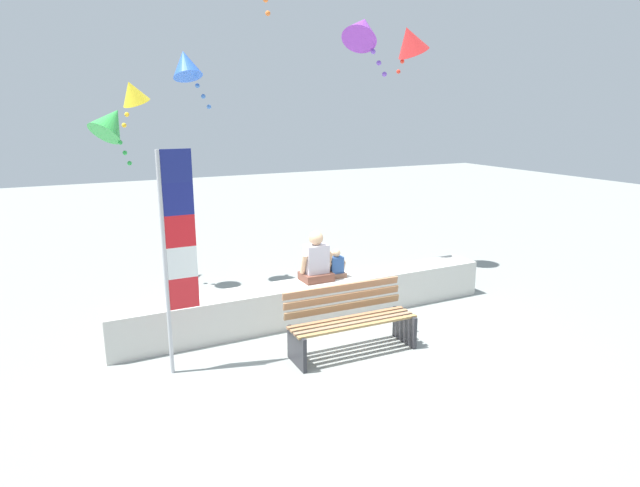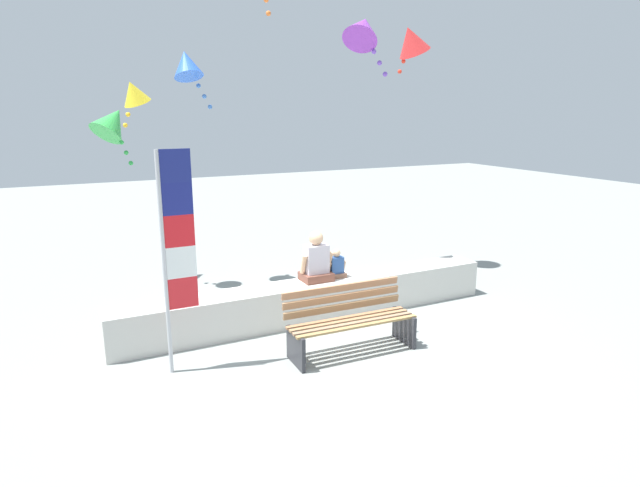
{
  "view_description": "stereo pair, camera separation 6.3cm",
  "coord_description": "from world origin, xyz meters",
  "px_view_note": "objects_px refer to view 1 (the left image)",
  "views": [
    {
      "loc": [
        -3.49,
        -6.23,
        3.18
      ],
      "look_at": [
        0.13,
        0.93,
        1.2
      ],
      "focal_mm": 30.2,
      "sensor_mm": 36.0,
      "label": 1
    },
    {
      "loc": [
        -3.43,
        -6.26,
        3.18
      ],
      "look_at": [
        0.13,
        0.93,
        1.2
      ],
      "focal_mm": 30.2,
      "sensor_mm": 36.0,
      "label": 2
    }
  ],
  "objects_px": {
    "kite_red": "(410,41)",
    "kite_green": "(111,122)",
    "person_adult": "(316,261)",
    "flag_banner": "(175,245)",
    "person_child": "(336,266)",
    "kite_yellow": "(132,93)",
    "kite_purple": "(362,29)",
    "park_bench": "(350,321)",
    "kite_blue": "(186,64)"
  },
  "relations": [
    {
      "from": "kite_yellow",
      "to": "kite_green",
      "type": "relative_size",
      "value": 0.72
    },
    {
      "from": "kite_green",
      "to": "person_child",
      "type": "bearing_deg",
      "value": -49.39
    },
    {
      "from": "kite_purple",
      "to": "kite_red",
      "type": "relative_size",
      "value": 1.22
    },
    {
      "from": "person_adult",
      "to": "kite_red",
      "type": "xyz_separation_m",
      "value": [
        2.72,
        1.53,
        3.55
      ]
    },
    {
      "from": "kite_green",
      "to": "kite_red",
      "type": "bearing_deg",
      "value": -18.82
    },
    {
      "from": "park_bench",
      "to": "kite_purple",
      "type": "bearing_deg",
      "value": 57.04
    },
    {
      "from": "kite_blue",
      "to": "kite_red",
      "type": "xyz_separation_m",
      "value": [
        3.97,
        -1.01,
        0.49
      ]
    },
    {
      "from": "kite_purple",
      "to": "kite_red",
      "type": "distance_m",
      "value": 1.56
    },
    {
      "from": "kite_blue",
      "to": "kite_green",
      "type": "xyz_separation_m",
      "value": [
        -1.22,
        0.76,
        -0.98
      ]
    },
    {
      "from": "person_child",
      "to": "park_bench",
      "type": "bearing_deg",
      "value": -110.75
    },
    {
      "from": "park_bench",
      "to": "kite_yellow",
      "type": "distance_m",
      "value": 5.31
    },
    {
      "from": "kite_yellow",
      "to": "park_bench",
      "type": "bearing_deg",
      "value": -62.25
    },
    {
      "from": "kite_yellow",
      "to": "kite_purple",
      "type": "relative_size",
      "value": 0.74
    },
    {
      "from": "person_child",
      "to": "kite_purple",
      "type": "height_order",
      "value": "kite_purple"
    },
    {
      "from": "kite_yellow",
      "to": "kite_purple",
      "type": "height_order",
      "value": "kite_purple"
    },
    {
      "from": "person_child",
      "to": "kite_red",
      "type": "distance_m",
      "value": 4.63
    },
    {
      "from": "kite_blue",
      "to": "kite_green",
      "type": "height_order",
      "value": "kite_blue"
    },
    {
      "from": "kite_green",
      "to": "park_bench",
      "type": "bearing_deg",
      "value": -63.41
    },
    {
      "from": "flag_banner",
      "to": "kite_green",
      "type": "bearing_deg",
      "value": 91.99
    },
    {
      "from": "kite_purple",
      "to": "kite_blue",
      "type": "bearing_deg",
      "value": 147.19
    },
    {
      "from": "person_adult",
      "to": "flag_banner",
      "type": "height_order",
      "value": "flag_banner"
    },
    {
      "from": "person_adult",
      "to": "kite_purple",
      "type": "xyz_separation_m",
      "value": [
        1.3,
        0.89,
        3.58
      ]
    },
    {
      "from": "person_adult",
      "to": "kite_blue",
      "type": "distance_m",
      "value": 4.16
    },
    {
      "from": "kite_purple",
      "to": "park_bench",
      "type": "bearing_deg",
      "value": -122.96
    },
    {
      "from": "kite_green",
      "to": "kite_red",
      "type": "distance_m",
      "value": 5.68
    },
    {
      "from": "kite_purple",
      "to": "kite_red",
      "type": "xyz_separation_m",
      "value": [
        1.43,
        0.63,
        -0.03
      ]
    },
    {
      "from": "kite_blue",
      "to": "kite_purple",
      "type": "relative_size",
      "value": 0.94
    },
    {
      "from": "person_adult",
      "to": "kite_green",
      "type": "distance_m",
      "value": 4.61
    },
    {
      "from": "kite_red",
      "to": "flag_banner",
      "type": "bearing_deg",
      "value": -154.42
    },
    {
      "from": "person_child",
      "to": "flag_banner",
      "type": "relative_size",
      "value": 0.17
    },
    {
      "from": "kite_green",
      "to": "kite_yellow",
      "type": "bearing_deg",
      "value": -69.41
    },
    {
      "from": "flag_banner",
      "to": "person_child",
      "type": "bearing_deg",
      "value": 18.37
    },
    {
      "from": "person_child",
      "to": "kite_green",
      "type": "relative_size",
      "value": 0.4
    },
    {
      "from": "kite_red",
      "to": "kite_green",
      "type": "bearing_deg",
      "value": 161.18
    },
    {
      "from": "person_child",
      "to": "flag_banner",
      "type": "xyz_separation_m",
      "value": [
        -2.68,
        -0.89,
        0.85
      ]
    },
    {
      "from": "person_child",
      "to": "kite_red",
      "type": "bearing_deg",
      "value": 32.82
    },
    {
      "from": "person_adult",
      "to": "flag_banner",
      "type": "xyz_separation_m",
      "value": [
        -2.32,
        -0.89,
        0.72
      ]
    },
    {
      "from": "kite_red",
      "to": "person_child",
      "type": "bearing_deg",
      "value": -147.18
    },
    {
      "from": "person_adult",
      "to": "person_child",
      "type": "distance_m",
      "value": 0.38
    },
    {
      "from": "park_bench",
      "to": "person_adult",
      "type": "relative_size",
      "value": 2.24
    },
    {
      "from": "person_adult",
      "to": "kite_red",
      "type": "bearing_deg",
      "value": 29.27
    },
    {
      "from": "kite_red",
      "to": "kite_blue",
      "type": "bearing_deg",
      "value": 165.75
    },
    {
      "from": "person_child",
      "to": "person_adult",
      "type": "bearing_deg",
      "value": -179.93
    },
    {
      "from": "flag_banner",
      "to": "kite_yellow",
      "type": "xyz_separation_m",
      "value": [
        0.15,
        3.4,
        1.84
      ]
    },
    {
      "from": "kite_blue",
      "to": "kite_green",
      "type": "relative_size",
      "value": 0.92
    },
    {
      "from": "kite_blue",
      "to": "kite_yellow",
      "type": "bearing_deg",
      "value": -178.23
    },
    {
      "from": "park_bench",
      "to": "kite_green",
      "type": "bearing_deg",
      "value": 116.59
    },
    {
      "from": "person_adult",
      "to": "person_child",
      "type": "bearing_deg",
      "value": 0.07
    },
    {
      "from": "kite_yellow",
      "to": "kite_red",
      "type": "xyz_separation_m",
      "value": [
        4.89,
        -0.98,
        0.98
      ]
    },
    {
      "from": "park_bench",
      "to": "kite_yellow",
      "type": "height_order",
      "value": "kite_yellow"
    }
  ]
}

